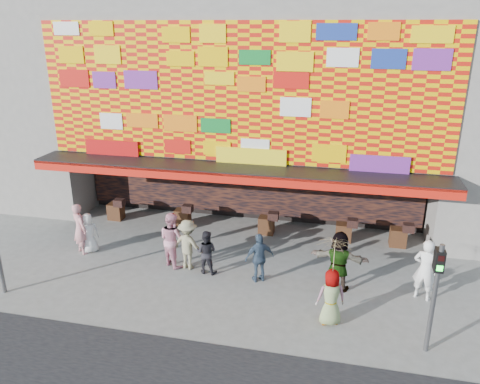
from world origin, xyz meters
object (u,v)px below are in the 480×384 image
(signal_right, at_px, (436,287))
(ped_a, at_px, (89,233))
(ped_d, at_px, (188,245))
(ped_i, at_px, (172,239))
(ped_b, at_px, (80,229))
(ped_g, at_px, (331,297))
(ped_h, at_px, (425,270))
(ped_c, at_px, (206,252))
(ped_f, at_px, (339,261))
(ped_e, at_px, (259,258))
(parasol, at_px, (334,255))

(signal_right, height_order, ped_a, signal_right)
(ped_d, distance_m, ped_i, 0.62)
(ped_b, bearing_deg, ped_d, -150.01)
(ped_a, distance_m, ped_g, 9.08)
(ped_d, relative_size, ped_h, 0.90)
(ped_c, relative_size, ped_d, 0.86)
(signal_right, distance_m, ped_b, 11.88)
(signal_right, xyz_separation_m, ped_f, (-2.32, 2.51, -0.89))
(ped_d, bearing_deg, ped_h, -168.28)
(signal_right, height_order, ped_h, signal_right)
(signal_right, bearing_deg, ped_e, 152.96)
(ped_a, distance_m, ped_h, 11.43)
(signal_right, relative_size, ped_e, 1.81)
(ped_e, bearing_deg, ped_i, -38.06)
(ped_a, relative_size, ped_f, 0.77)
(ped_e, distance_m, parasol, 3.23)
(ped_a, xyz_separation_m, ped_e, (6.41, -0.65, 0.08))
(ped_f, height_order, ped_i, ped_f)
(ped_h, bearing_deg, ped_e, 22.36)
(ped_b, height_order, ped_c, ped_b)
(ped_e, bearing_deg, signal_right, 122.30)
(ped_a, relative_size, ped_h, 0.77)
(ped_b, relative_size, ped_c, 1.25)
(ped_b, height_order, ped_e, ped_b)
(ped_a, distance_m, ped_f, 8.91)
(ped_c, distance_m, ped_f, 4.31)
(ped_a, distance_m, ped_i, 3.32)
(signal_right, distance_m, ped_d, 7.87)
(ped_a, relative_size, ped_i, 0.77)
(signal_right, height_order, ped_f, signal_right)
(ped_d, distance_m, ped_h, 7.52)
(signal_right, height_order, parasol, signal_right)
(ped_e, bearing_deg, ped_f, 150.65)
(ped_g, bearing_deg, ped_h, -161.49)
(ped_a, height_order, ped_e, ped_e)
(ped_e, height_order, ped_g, ped_e)
(ped_b, bearing_deg, ped_h, -149.07)
(ped_g, bearing_deg, ped_c, -42.14)
(ped_f, distance_m, ped_g, 1.88)
(ped_h, bearing_deg, ped_d, 19.72)
(ped_a, bearing_deg, ped_h, 137.37)
(ped_d, bearing_deg, ped_a, 8.29)
(ped_b, bearing_deg, ped_a, -121.91)
(ped_c, relative_size, ped_f, 0.78)
(ped_b, relative_size, ped_f, 0.97)
(signal_right, relative_size, ped_d, 1.71)
(ped_e, xyz_separation_m, parasol, (2.33, -1.82, 1.30))
(signal_right, xyz_separation_m, ped_g, (-2.47, 0.63, -1.04))
(ped_f, bearing_deg, ped_e, 8.13)
(ped_a, xyz_separation_m, ped_f, (8.88, -0.59, 0.23))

